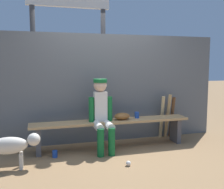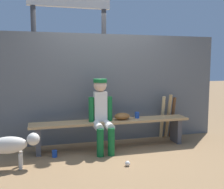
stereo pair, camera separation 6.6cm
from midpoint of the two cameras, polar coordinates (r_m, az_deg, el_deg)
The scene contains 13 objects.
ground_plane at distance 4.71m, azimuth 0.41°, elevation -11.43°, with size 30.00×30.00×0.00m, color olive.
chainlink_fence at distance 4.92m, azimuth -0.97°, elevation 1.32°, with size 4.47×0.03×2.01m, color #595E63.
dugout_bench at distance 4.60m, azimuth 0.42°, elevation -6.86°, with size 2.79×0.36×0.49m.
player_seated at distance 4.38m, azimuth -1.79°, elevation -3.81°, with size 0.41×0.55×1.21m.
baseball_glove at distance 4.62m, azimuth 2.63°, elevation -4.74°, with size 0.28×0.20×0.12m, color brown.
bat_wood_natural at distance 5.25m, azimuth 11.24°, elevation -4.86°, with size 0.06×0.06×0.85m, color tan.
bat_wood_tan at distance 5.30m, azimuth 12.49°, elevation -4.61°, with size 0.06×0.06×0.88m, color tan.
bat_wood_dark at distance 5.35m, azimuth 13.36°, elevation -4.85°, with size 0.06×0.06×0.82m, color brown.
baseball at distance 3.91m, azimuth 3.90°, elevation -14.71°, with size 0.07×0.07×0.07m, color white.
cup_on_ground at distance 4.33m, azimuth -11.92°, elevation -12.46°, with size 0.08×0.08×0.11m, color #1E47AD.
cup_on_bench at distance 4.76m, azimuth 5.85°, elevation -4.48°, with size 0.08×0.08×0.11m, color #1E47AD.
scoreboard at distance 5.58m, azimuth -8.26°, elevation 18.31°, with size 1.92×0.27×3.76m.
dog at distance 3.96m, azimuth -20.40°, elevation -10.27°, with size 0.84×0.20×0.49m.
Camera 2 is at (-1.19, -4.31, 1.46)m, focal length 42.10 mm.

